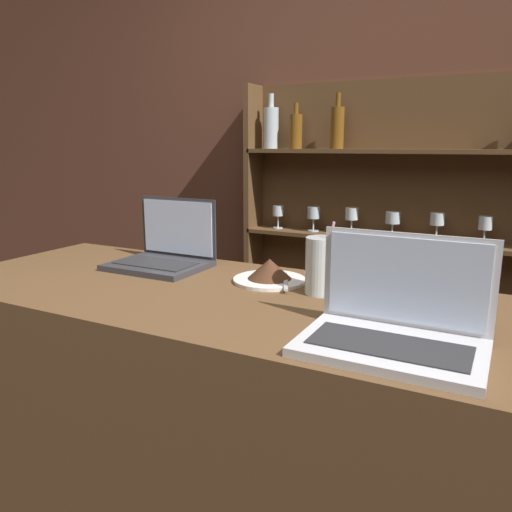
{
  "coord_description": "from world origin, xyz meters",
  "views": [
    {
      "loc": [
        0.51,
        -0.75,
        1.36
      ],
      "look_at": [
        -0.07,
        0.36,
        1.08
      ],
      "focal_mm": 35.0,
      "sensor_mm": 36.0,
      "label": 1
    }
  ],
  "objects_px": {
    "laptop_near": "(165,252)",
    "laptop_far": "(395,324)",
    "cake_plate": "(270,272)",
    "water_glass": "(321,266)"
  },
  "relations": [
    {
      "from": "laptop_near",
      "to": "water_glass",
      "type": "relative_size",
      "value": 1.52
    },
    {
      "from": "laptop_far",
      "to": "cake_plate",
      "type": "relative_size",
      "value": 1.64
    },
    {
      "from": "cake_plate",
      "to": "laptop_far",
      "type": "bearing_deg",
      "value": -36.24
    },
    {
      "from": "laptop_near",
      "to": "water_glass",
      "type": "bearing_deg",
      "value": -6.15
    },
    {
      "from": "laptop_near",
      "to": "cake_plate",
      "type": "relative_size",
      "value": 1.41
    },
    {
      "from": "cake_plate",
      "to": "water_glass",
      "type": "height_order",
      "value": "water_glass"
    },
    {
      "from": "laptop_far",
      "to": "water_glass",
      "type": "bearing_deg",
      "value": 133.4
    },
    {
      "from": "laptop_far",
      "to": "water_glass",
      "type": "distance_m",
      "value": 0.36
    },
    {
      "from": "laptop_near",
      "to": "laptop_far",
      "type": "bearing_deg",
      "value": -21.98
    },
    {
      "from": "cake_plate",
      "to": "laptop_near",
      "type": "bearing_deg",
      "value": 177.49
    }
  ]
}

